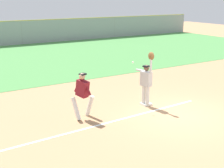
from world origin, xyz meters
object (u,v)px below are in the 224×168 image
runner (83,92)px  baseball (133,62)px  first_base (146,104)px  fielder (146,80)px  parked_car_green (22,34)px  parked_car_white (73,31)px

runner → baseball: size_ratio=23.24×
first_base → fielder: 1.08m
runner → parked_car_green: (3.92, 22.05, -0.32)m
first_base → parked_car_white: size_ratio=0.09×
first_base → fielder: bearing=-136.4°
baseball → parked_car_white: 23.31m
runner → parked_car_white: (9.60, 22.10, -0.32)m
fielder → parked_car_white: fielder is taller
fielder → runner: fielder is taller
baseball → runner: bearing=-179.7°
first_base → parked_car_white: bearing=73.2°
fielder → baseball: size_ratio=30.81×
baseball → parked_car_green: baseball is taller
parked_car_green → baseball: bearing=-99.6°
fielder → baseball: fielder is taller
parked_car_green → fielder: bearing=-98.0°
baseball → fielder: bearing=-13.6°
parked_car_white → baseball: bearing=-109.3°
runner → fielder: bearing=-21.9°
fielder → runner: size_ratio=1.33×
parked_car_green → parked_car_white: bearing=-4.7°
parked_car_green → parked_car_white: (5.68, 0.05, 0.00)m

